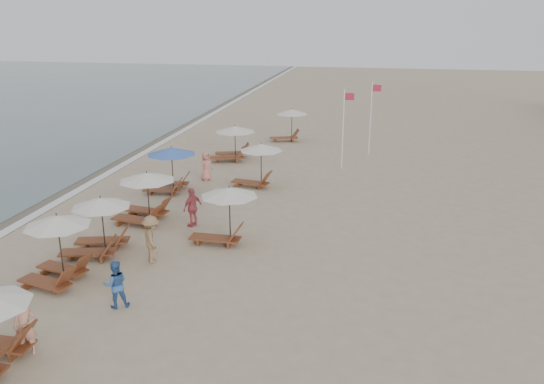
% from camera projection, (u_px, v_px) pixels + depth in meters
% --- Properties ---
extents(ground, '(160.00, 160.00, 0.00)m').
position_uv_depth(ground, '(247.00, 308.00, 16.86)').
color(ground, tan).
rests_on(ground, ground).
extents(wet_sand_band, '(3.20, 140.00, 0.01)m').
position_uv_depth(wet_sand_band, '(58.00, 187.00, 28.53)').
color(wet_sand_band, '#6B5E4C').
rests_on(wet_sand_band, ground).
extents(foam_line, '(0.50, 140.00, 0.02)m').
position_uv_depth(foam_line, '(81.00, 189.00, 28.28)').
color(foam_line, white).
rests_on(foam_line, ground).
extents(lounger_station_1, '(2.49, 2.14, 2.39)m').
position_uv_depth(lounger_station_1, '(55.00, 250.00, 18.06)').
color(lounger_station_1, brown).
rests_on(lounger_station_1, ground).
extents(lounger_station_2, '(2.62, 2.33, 2.20)m').
position_uv_depth(lounger_station_2, '(97.00, 227.00, 20.37)').
color(lounger_station_2, brown).
rests_on(lounger_station_2, ground).
extents(lounger_station_3, '(2.72, 2.39, 2.18)m').
position_uv_depth(lounger_station_3, '(143.00, 197.00, 23.55)').
color(lounger_station_3, brown).
rests_on(lounger_station_3, ground).
extents(lounger_station_4, '(2.66, 2.46, 2.28)m').
position_uv_depth(lounger_station_4, '(169.00, 168.00, 27.50)').
color(lounger_station_4, brown).
rests_on(lounger_station_4, ground).
extents(lounger_station_5, '(2.79, 2.49, 2.09)m').
position_uv_depth(lounger_station_5, '(231.00, 142.00, 33.61)').
color(lounger_station_5, brown).
rests_on(lounger_station_5, ground).
extents(inland_station_0, '(2.68, 2.24, 2.22)m').
position_uv_depth(inland_station_0, '(223.00, 210.00, 21.21)').
color(inland_station_0, brown).
rests_on(inland_station_0, ground).
extents(inland_station_1, '(2.70, 2.24, 2.22)m').
position_uv_depth(inland_station_1, '(257.00, 160.00, 28.28)').
color(inland_station_1, brown).
rests_on(inland_station_1, ground).
extents(inland_station_2, '(2.70, 2.24, 2.22)m').
position_uv_depth(inland_station_2, '(289.00, 121.00, 38.51)').
color(inland_station_2, brown).
rests_on(inland_station_2, ground).
extents(beachgoer_near, '(0.68, 0.57, 1.58)m').
position_uv_depth(beachgoer_near, '(25.00, 327.00, 14.37)').
color(beachgoer_near, tan).
rests_on(beachgoer_near, ground).
extents(beachgoer_mid_a, '(0.92, 0.86, 1.52)m').
position_uv_depth(beachgoer_mid_a, '(116.00, 284.00, 16.68)').
color(beachgoer_mid_a, '#335C99').
rests_on(beachgoer_mid_a, ground).
extents(beachgoer_mid_b, '(1.20, 1.30, 1.76)m').
position_uv_depth(beachgoer_mid_b, '(152.00, 239.00, 19.69)').
color(beachgoer_mid_b, olive).
rests_on(beachgoer_mid_b, ground).
extents(beachgoer_far_a, '(0.82, 1.06, 1.68)m').
position_uv_depth(beachgoer_far_a, '(193.00, 207.00, 23.08)').
color(beachgoer_far_a, '#BF4C56').
rests_on(beachgoer_far_a, ground).
extents(beachgoer_far_b, '(0.79, 0.90, 1.56)m').
position_uv_depth(beachgoer_far_b, '(206.00, 166.00, 29.52)').
color(beachgoer_far_b, '#BE7467').
rests_on(beachgoer_far_b, ground).
extents(flag_pole_near, '(0.59, 0.08, 4.56)m').
position_uv_depth(flag_pole_near, '(344.00, 125.00, 31.20)').
color(flag_pole_near, silver).
rests_on(flag_pole_near, ground).
extents(flag_pole_far, '(0.59, 0.08, 4.60)m').
position_uv_depth(flag_pole_far, '(371.00, 115.00, 34.36)').
color(flag_pole_far, silver).
rests_on(flag_pole_far, ground).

